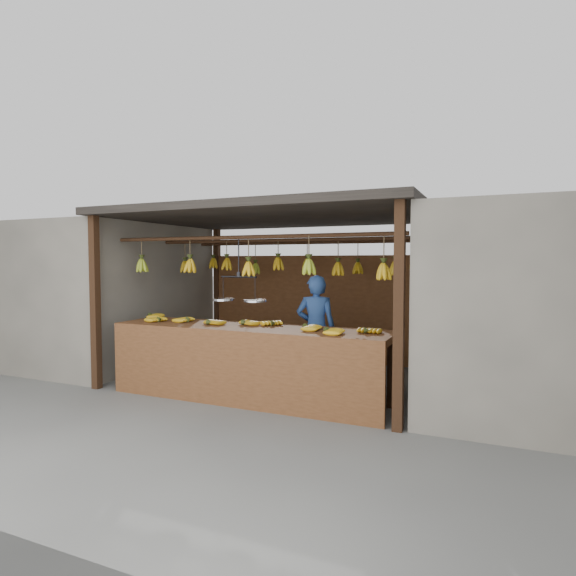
% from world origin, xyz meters
% --- Properties ---
extents(ground, '(80.00, 80.00, 0.00)m').
position_xyz_m(ground, '(0.00, 0.00, 0.00)').
color(ground, '#5B5B57').
extents(stall, '(4.30, 3.30, 2.40)m').
position_xyz_m(stall, '(0.00, 0.33, 1.97)').
color(stall, black).
rests_on(stall, ground).
extents(neighbor_left, '(3.00, 3.00, 2.30)m').
position_xyz_m(neighbor_left, '(-3.60, 0.00, 1.15)').
color(neighbor_left, slate).
rests_on(neighbor_left, ground).
extents(neighbor_right, '(3.00, 3.00, 2.30)m').
position_xyz_m(neighbor_right, '(3.60, 0.00, 1.15)').
color(neighbor_right, slate).
rests_on(neighbor_right, ground).
extents(counter, '(3.62, 0.81, 0.96)m').
position_xyz_m(counter, '(0.10, -1.23, 0.71)').
color(counter, brown).
rests_on(counter, ground).
extents(hanging_bananas, '(3.64, 2.23, 0.38)m').
position_xyz_m(hanging_bananas, '(0.01, -0.00, 1.63)').
color(hanging_bananas, '#92A523').
rests_on(hanging_bananas, ground).
extents(balance_scale, '(0.74, 0.29, 0.81)m').
position_xyz_m(balance_scale, '(-0.10, -1.00, 1.25)').
color(balance_scale, black).
rests_on(balance_scale, ground).
extents(vendor, '(0.63, 0.50, 1.51)m').
position_xyz_m(vendor, '(0.57, -0.01, 0.76)').
color(vendor, '#3359A5').
rests_on(vendor, ground).
extents(bag_bundles, '(0.08, 0.26, 1.28)m').
position_xyz_m(bag_bundles, '(1.94, 1.35, 1.01)').
color(bag_bundles, '#1426BF').
rests_on(bag_bundles, ground).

